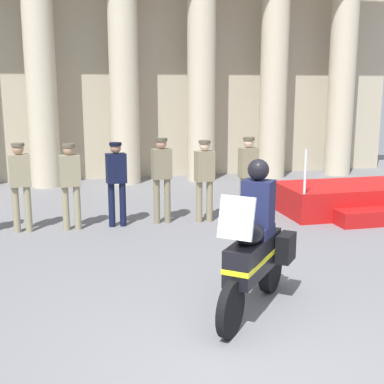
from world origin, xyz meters
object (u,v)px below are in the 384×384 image
officer_in_row_4 (162,173)px  motorcycle_with_rider (256,248)px  reviewing_stand (352,200)px  officer_in_row_6 (248,171)px  officer_in_row_5 (204,174)px  officer_in_row_3 (116,177)px  officer_in_row_1 (20,180)px  officer_in_row_2 (70,180)px

officer_in_row_4 → motorcycle_with_rider: size_ratio=0.92×
reviewing_stand → officer_in_row_6: bearing=178.4°
reviewing_stand → officer_in_row_4: size_ratio=1.77×
reviewing_stand → officer_in_row_5: officer_in_row_5 is taller
officer_in_row_3 → officer_in_row_6: size_ratio=0.98×
officer_in_row_6 → officer_in_row_1: bearing=-8.0°
officer_in_row_2 → officer_in_row_3: 0.89m
officer_in_row_5 → officer_in_row_6: size_ratio=0.98×
officer_in_row_3 → officer_in_row_6: officer_in_row_6 is taller
reviewing_stand → motorcycle_with_rider: bearing=-131.9°
officer_in_row_1 → officer_in_row_2: bearing=168.7°
officer_in_row_3 → officer_in_row_2: bearing=-4.3°
officer_in_row_1 → motorcycle_with_rider: 5.33m
officer_in_row_1 → officer_in_row_2: 0.92m
officer_in_row_6 → officer_in_row_5: bearing=-5.0°
motorcycle_with_rider → officer_in_row_1: bearing=-104.8°
officer_in_row_2 → motorcycle_with_rider: motorcycle_with_rider is taller
officer_in_row_4 → motorcycle_with_rider: motorcycle_with_rider is taller
officer_in_row_3 → officer_in_row_5: 1.78m
reviewing_stand → officer_in_row_3: 5.18m
officer_in_row_3 → motorcycle_with_rider: size_ratio=0.88×
officer_in_row_3 → motorcycle_with_rider: (1.32, -4.32, -0.20)m
officer_in_row_1 → officer_in_row_2: (0.92, -0.05, -0.02)m
motorcycle_with_rider → officer_in_row_4: bearing=-135.4°
reviewing_stand → officer_in_row_4: (-4.22, 0.12, 0.73)m
reviewing_stand → officer_in_row_5: 3.43m
officer_in_row_6 → officer_in_row_4: bearing=-9.7°
officer_in_row_3 → motorcycle_with_rider: 4.52m
officer_in_row_5 → officer_in_row_1: bearing=-8.8°
officer_in_row_2 → officer_in_row_3: bearing=175.7°
officer_in_row_2 → officer_in_row_4: officer_in_row_4 is taller
officer_in_row_4 → motorcycle_with_rider: bearing=87.4°
officer_in_row_4 → officer_in_row_1: bearing=-6.8°
officer_in_row_4 → officer_in_row_5: officer_in_row_4 is taller
officer_in_row_4 → officer_in_row_6: officer_in_row_4 is taller
officer_in_row_1 → officer_in_row_4: size_ratio=0.98×
motorcycle_with_rider → reviewing_stand: bearing=177.3°
reviewing_stand → officer_in_row_4: officer_in_row_4 is taller
officer_in_row_2 → motorcycle_with_rider: bearing=109.5°
officer_in_row_3 → officer_in_row_4: officer_in_row_4 is taller
officer_in_row_4 → officer_in_row_6: (1.82, -0.06, -0.01)m
reviewing_stand → officer_in_row_5: size_ratio=1.82×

